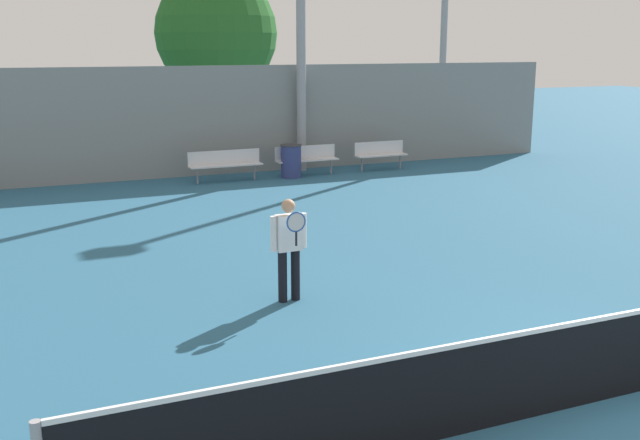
# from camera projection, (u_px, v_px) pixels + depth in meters

# --- Properties ---
(ground_plane) EXTENTS (100.00, 100.00, 0.00)m
(ground_plane) POSITION_uv_depth(u_px,v_px,m) (609.00, 398.00, 8.42)
(ground_plane) COLOR #285B7A
(tennis_net) EXTENTS (12.07, 0.09, 1.01)m
(tennis_net) POSITION_uv_depth(u_px,v_px,m) (613.00, 356.00, 8.30)
(tennis_net) COLOR #99999E
(tennis_net) RESTS_ON ground_plane
(tennis_player) EXTENTS (0.59, 0.41, 1.61)m
(tennis_player) POSITION_uv_depth(u_px,v_px,m) (289.00, 244.00, 11.41)
(tennis_player) COLOR black
(tennis_player) RESTS_ON ground_plane
(bench_courtside_near) EXTENTS (2.15, 0.40, 0.89)m
(bench_courtside_near) POSITION_uv_depth(u_px,v_px,m) (225.00, 162.00, 21.70)
(bench_courtside_near) COLOR silver
(bench_courtside_near) RESTS_ON ground_plane
(bench_courtside_far) EXTENTS (1.72, 0.40, 0.89)m
(bench_courtside_far) POSITION_uv_depth(u_px,v_px,m) (380.00, 152.00, 23.69)
(bench_courtside_far) COLOR silver
(bench_courtside_far) RESTS_ON ground_plane
(bench_adjacent_court) EXTENTS (1.96, 0.40, 0.89)m
(bench_adjacent_court) POSITION_uv_depth(u_px,v_px,m) (306.00, 157.00, 22.70)
(bench_adjacent_court) COLOR silver
(bench_adjacent_court) RESTS_ON ground_plane
(trash_bin) EXTENTS (0.63, 0.63, 0.99)m
(trash_bin) POSITION_uv_depth(u_px,v_px,m) (291.00, 161.00, 22.30)
(trash_bin) COLOR navy
(trash_bin) RESTS_ON ground_plane
(back_fence) EXTENTS (24.10, 0.06, 3.28)m
(back_fence) POSITION_uv_depth(u_px,v_px,m) (212.00, 121.00, 22.53)
(back_fence) COLOR gray
(back_fence) RESTS_ON ground_plane
(tree_green_broad) EXTENTS (4.46, 4.46, 6.52)m
(tree_green_broad) POSITION_uv_depth(u_px,v_px,m) (216.00, 34.00, 27.27)
(tree_green_broad) COLOR brown
(tree_green_broad) RESTS_ON ground_plane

